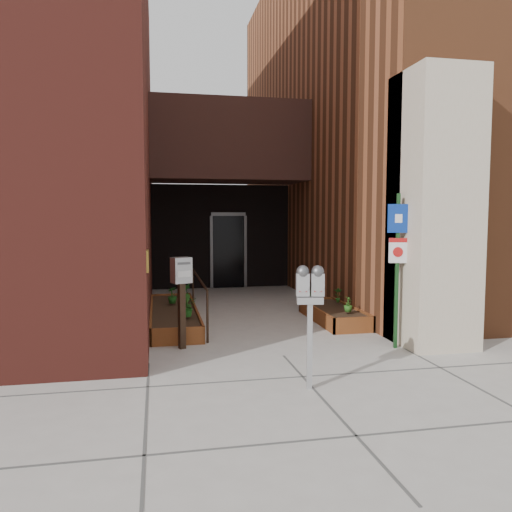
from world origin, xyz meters
TOP-DOWN VIEW (x-y plane):
  - ground at (0.00, 0.00)m, footprint 80.00×80.00m
  - architecture at (-0.18, 6.89)m, footprint 20.00×14.60m
  - planter_left at (-1.55, 2.70)m, footprint 0.90×3.60m
  - planter_right at (1.60, 2.20)m, footprint 0.80×2.20m
  - handrail at (-1.05, 2.65)m, footprint 0.04×3.34m
  - parking_meter at (-0.05, -1.44)m, footprint 0.35×0.19m
  - sign_post at (1.87, 0.08)m, footprint 0.33×0.12m
  - payment_dropbox at (-1.48, 0.73)m, footprint 0.35×0.30m
  - shrub_left_a at (-1.33, 1.77)m, footprint 0.42×0.42m
  - shrub_left_b at (-1.34, 2.08)m, footprint 0.28×0.28m
  - shrub_left_c at (-1.56, 3.18)m, footprint 0.27×0.27m
  - shrub_left_d at (-1.25, 3.35)m, footprint 0.26×0.26m
  - shrub_right_a at (1.68, 1.62)m, footprint 0.20×0.20m
  - shrub_right_b at (1.85, 2.60)m, footprint 0.21×0.21m
  - shrub_right_c at (1.35, 3.10)m, footprint 0.47×0.47m

SIDE VIEW (x-z plane):
  - ground at x=0.00m, z-range 0.00..0.00m
  - planter_left at x=-1.55m, z-range -0.02..0.28m
  - planter_right at x=1.60m, z-range -0.02..0.28m
  - shrub_right_a at x=1.68m, z-range 0.30..0.60m
  - shrub_right_b at x=1.85m, z-range 0.30..0.62m
  - shrub_left_a at x=-1.33m, z-range 0.30..0.64m
  - shrub_left_c at x=-1.56m, z-range 0.30..0.64m
  - shrub_left_b at x=-1.34m, z-range 0.30..0.66m
  - shrub_left_d at x=-1.25m, z-range 0.30..0.68m
  - shrub_right_c at x=1.35m, z-range 0.30..0.68m
  - handrail at x=-1.05m, z-range 0.30..1.20m
  - payment_dropbox at x=-1.48m, z-range 0.32..1.79m
  - parking_meter at x=-0.05m, z-range 0.42..1.94m
  - sign_post at x=1.87m, z-range 0.28..2.75m
  - architecture at x=-0.18m, z-range -0.02..9.98m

